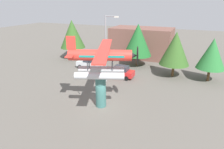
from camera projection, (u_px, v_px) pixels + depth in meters
ground_plane at (101, 106)px, 21.81m from camera, size 140.00×140.00×0.00m
display_pedestal at (101, 91)px, 21.23m from camera, size 1.10×1.10×3.44m
floatplane_monument at (101, 60)px, 20.08m from camera, size 7.19×10.13×4.00m
car_near_silver at (90, 63)px, 33.85m from camera, size 4.20×2.02×1.76m
car_mid_red at (120, 72)px, 29.70m from camera, size 4.20×2.02×1.76m
streetlight_primary at (107, 45)px, 26.78m from camera, size 1.84×0.28×8.90m
storefront_building at (141, 42)px, 40.52m from camera, size 11.78×6.50×5.71m
tree_west at (72, 34)px, 38.46m from camera, size 4.67×4.67×7.35m
tree_east at (138, 40)px, 33.92m from camera, size 4.78×4.78×7.16m
tree_center_back at (175, 48)px, 29.01m from camera, size 4.27×4.27×6.61m
tree_far_east at (212, 54)px, 27.37m from camera, size 3.75×3.75×6.01m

